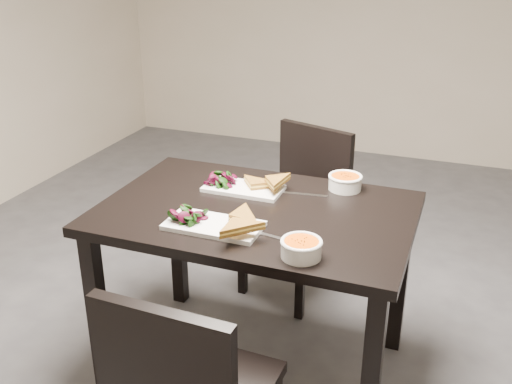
# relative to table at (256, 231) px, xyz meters

# --- Properties ---
(ground) EXTENTS (5.00, 5.00, 0.00)m
(ground) POSITION_rel_table_xyz_m (0.23, 0.43, -0.65)
(ground) COLOR #47474C
(ground) RESTS_ON ground
(table) EXTENTS (1.20, 0.80, 0.75)m
(table) POSITION_rel_table_xyz_m (0.00, 0.00, 0.00)
(table) COLOR black
(table) RESTS_ON ground
(chair_far) EXTENTS (0.53, 0.53, 0.85)m
(chair_far) POSITION_rel_table_xyz_m (-0.02, 0.70, -0.17)
(chair_far) COLOR black
(chair_far) RESTS_ON ground
(plate_near) EXTENTS (0.35, 0.17, 0.02)m
(plate_near) POSITION_rel_table_xyz_m (-0.09, -0.21, 0.11)
(plate_near) COLOR white
(plate_near) RESTS_ON table
(sandwich_near) EXTENTS (0.19, 0.16, 0.06)m
(sandwich_near) POSITION_rel_table_xyz_m (-0.02, -0.19, 0.14)
(sandwich_near) COLOR #AB7C23
(sandwich_near) RESTS_ON plate_near
(salad_near) EXTENTS (0.11, 0.10, 0.05)m
(salad_near) POSITION_rel_table_xyz_m (-0.19, -0.21, 0.14)
(salad_near) COLOR black
(salad_near) RESTS_ON plate_near
(soup_bowl_near) EXTENTS (0.14, 0.14, 0.06)m
(soup_bowl_near) POSITION_rel_table_xyz_m (0.27, -0.30, 0.13)
(soup_bowl_near) COLOR white
(soup_bowl_near) RESTS_ON table
(cutlery_near) EXTENTS (0.18, 0.04, 0.00)m
(cutlery_near) POSITION_rel_table_xyz_m (0.15, -0.20, 0.10)
(cutlery_near) COLOR silver
(cutlery_near) RESTS_ON table
(plate_far) EXTENTS (0.32, 0.16, 0.02)m
(plate_far) POSITION_rel_table_xyz_m (-0.11, 0.15, 0.11)
(plate_far) COLOR white
(plate_far) RESTS_ON table
(sandwich_far) EXTENTS (0.20, 0.19, 0.05)m
(sandwich_far) POSITION_rel_table_xyz_m (-0.05, 0.14, 0.14)
(sandwich_far) COLOR #AB7C23
(sandwich_far) RESTS_ON plate_far
(salad_far) EXTENTS (0.10, 0.09, 0.04)m
(salad_far) POSITION_rel_table_xyz_m (-0.21, 0.15, 0.14)
(salad_far) COLOR black
(salad_far) RESTS_ON plate_far
(soup_bowl_far) EXTENTS (0.14, 0.14, 0.06)m
(soup_bowl_far) POSITION_rel_table_xyz_m (0.28, 0.31, 0.13)
(soup_bowl_far) COLOR white
(soup_bowl_far) RESTS_ON table
(cutlery_far) EXTENTS (0.18, 0.04, 0.00)m
(cutlery_far) POSITION_rel_table_xyz_m (0.14, 0.19, 0.10)
(cutlery_far) COLOR silver
(cutlery_far) RESTS_ON table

